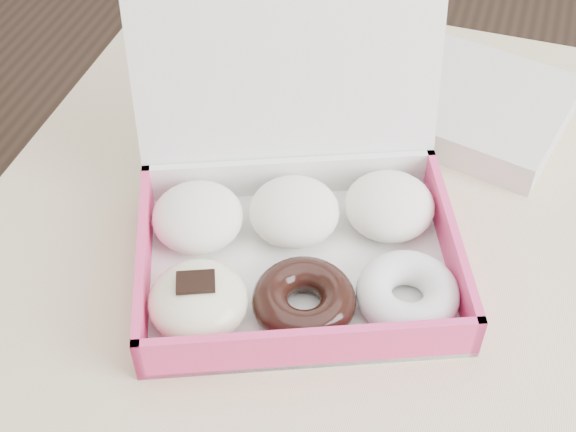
% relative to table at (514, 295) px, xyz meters
% --- Properties ---
extents(table, '(1.20, 0.80, 0.75)m').
position_rel_table_xyz_m(table, '(0.00, 0.00, 0.00)').
color(table, tan).
rests_on(table, ground).
extents(donut_box, '(0.41, 0.39, 0.23)m').
position_rel_table_xyz_m(donut_box, '(-0.24, -0.09, 0.12)').
color(donut_box, white).
rests_on(donut_box, table).
extents(newspapers, '(0.29, 0.25, 0.04)m').
position_rel_table_xyz_m(newspapers, '(-0.11, 0.21, 0.10)').
color(newspapers, silver).
rests_on(newspapers, table).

